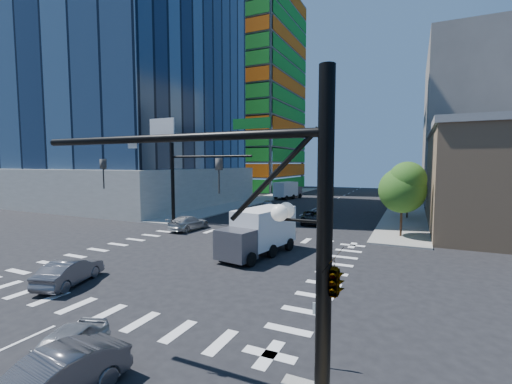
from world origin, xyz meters
The scene contains 19 objects.
ground centered at (0.00, 0.00, 0.00)m, with size 160.00×160.00×0.00m, color black.
road_markings centered at (0.00, 0.00, 0.01)m, with size 20.00×20.00×0.01m, color silver.
sidewalk_ne centered at (12.50, 40.00, 0.07)m, with size 5.00×60.00×0.15m, color gray.
sidewalk_nw centered at (-12.50, 40.00, 0.07)m, with size 5.00×60.00×0.15m, color gray.
construction_building centered at (-27.41, 61.93, 24.61)m, with size 25.16×34.50×70.60m.
bg_building_ne centered at (27.00, 55.00, 14.00)m, with size 24.00×30.00×28.00m, color slate.
signal_mast_se centered at (10.60, -11.50, 5.01)m, with size 10.51×2.48×9.00m.
signal_mast_nw centered at (-10.00, 11.50, 5.49)m, with size 10.20×0.40×9.00m.
tree_south centered at (12.63, 13.90, 4.69)m, with size 4.16×4.16×6.82m.
tree_north centered at (12.93, 25.90, 3.99)m, with size 3.54×3.52×5.78m.
no_parking_sign centered at (10.70, -9.00, 1.38)m, with size 0.30×0.06×2.20m.
car_nb_near centered at (3.11, -12.68, 0.65)m, with size 1.53×3.80×1.29m, color #999CA0.
car_nb_right centered at (4.48, -14.04, 0.74)m, with size 1.56×4.46×1.47m, color #4C4B50.
car_nb_far centered at (3.11, 17.77, 0.72)m, with size 2.39×5.18×1.44m, color black.
car_sb_near centered at (-7.42, 8.80, 0.72)m, with size 2.02×4.96×1.44m, color #B2B2B2.
car_sb_mid centered at (-6.18, 26.85, 0.71)m, with size 1.67×4.14×1.41m, color #9DA0A4.
car_sb_cross centered at (-3.95, -7.14, 0.72)m, with size 1.52×4.35×1.43m, color #55545A.
box_truck_near centered at (3.06, 2.72, 1.50)m, with size 3.82×6.86×3.40m.
box_truck_far centered at (-8.50, 42.51, 1.45)m, with size 3.93×6.68×3.29m.
Camera 1 is at (13.47, -19.77, 6.79)m, focal length 24.00 mm.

